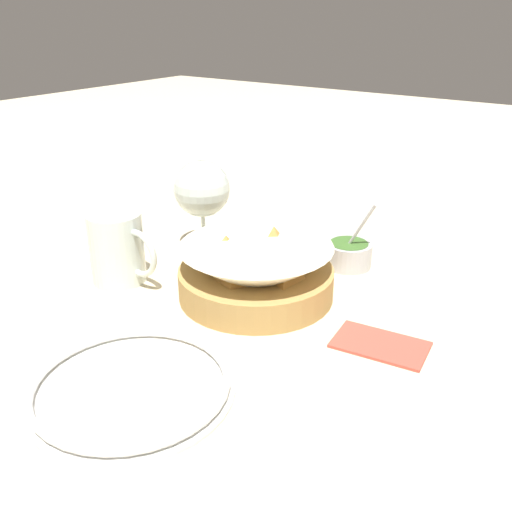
% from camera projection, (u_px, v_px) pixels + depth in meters
% --- Properties ---
extents(ground_plane, '(4.00, 4.00, 0.00)m').
position_uv_depth(ground_plane, '(274.00, 299.00, 0.82)').
color(ground_plane, beige).
extents(food_basket, '(0.22, 0.22, 0.09)m').
position_uv_depth(food_basket, '(256.00, 273.00, 0.81)').
color(food_basket, '#B2894C').
rests_on(food_basket, ground_plane).
extents(sauce_cup, '(0.08, 0.07, 0.11)m').
position_uv_depth(sauce_cup, '(348.00, 253.00, 0.91)').
color(sauce_cup, '#B7B7BC').
rests_on(sauce_cup, ground_plane).
extents(wine_glass, '(0.09, 0.09, 0.15)m').
position_uv_depth(wine_glass, '(202.00, 191.00, 0.95)').
color(wine_glass, silver).
rests_on(wine_glass, ground_plane).
extents(beer_mug, '(0.12, 0.08, 0.11)m').
position_uv_depth(beer_mug, '(118.00, 250.00, 0.85)').
color(beer_mug, silver).
rests_on(beer_mug, ground_plane).
extents(side_plate, '(0.23, 0.23, 0.01)m').
position_uv_depth(side_plate, '(131.00, 387.00, 0.62)').
color(side_plate, white).
rests_on(side_plate, ground_plane).
extents(napkin, '(0.12, 0.08, 0.01)m').
position_uv_depth(napkin, '(380.00, 343.00, 0.70)').
color(napkin, '#DB4C3D').
rests_on(napkin, ground_plane).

